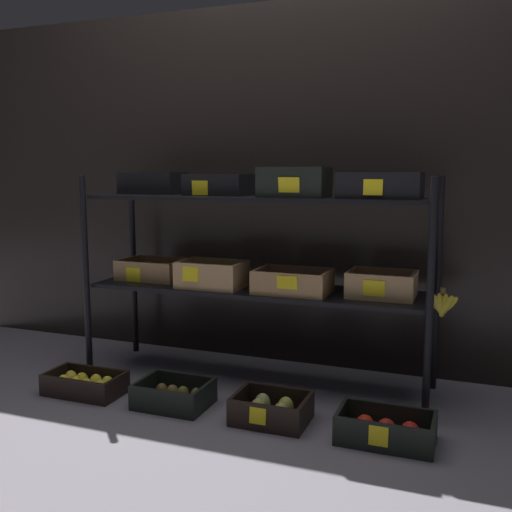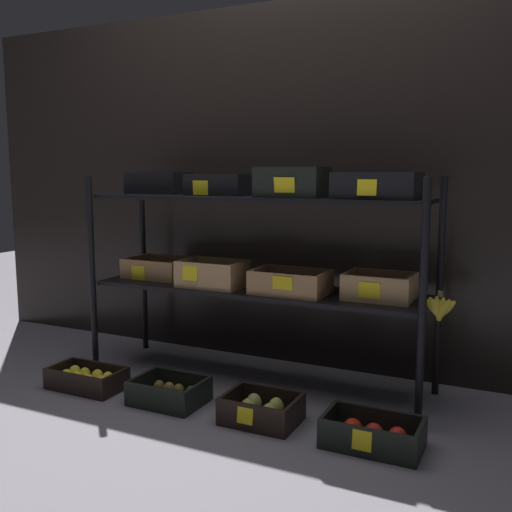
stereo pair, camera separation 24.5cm
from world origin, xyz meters
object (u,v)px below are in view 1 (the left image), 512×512
at_px(crate_ground_lemon, 85,385).
at_px(crate_ground_pear, 271,410).
at_px(display_rack, 258,242).
at_px(crate_ground_apple_red, 386,431).
at_px(crate_ground_kiwi, 174,396).

bearing_deg(crate_ground_lemon, crate_ground_pear, 1.15).
height_order(crate_ground_lemon, crate_ground_pear, crate_ground_pear).
bearing_deg(crate_ground_lemon, display_rack, 31.38).
bearing_deg(crate_ground_pear, crate_ground_apple_red, -2.45).
bearing_deg(display_rack, crate_ground_apple_red, -32.26).
xyz_separation_m(crate_ground_kiwi, crate_ground_apple_red, (0.95, -0.03, 0.00)).
xyz_separation_m(display_rack, crate_ground_apple_red, (0.69, -0.44, -0.66)).
xyz_separation_m(crate_ground_lemon, crate_ground_apple_red, (1.41, -0.00, 0.00)).
distance_m(display_rack, crate_ground_pear, 0.81).
bearing_deg(crate_ground_pear, display_rack, 117.26).
height_order(crate_ground_lemon, crate_ground_kiwi, crate_ground_kiwi).
bearing_deg(crate_ground_lemon, crate_ground_kiwi, 2.87).
distance_m(crate_ground_lemon, crate_ground_apple_red, 1.41).
bearing_deg(crate_ground_apple_red, display_rack, 147.74).
relative_size(crate_ground_lemon, crate_ground_apple_red, 0.98).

